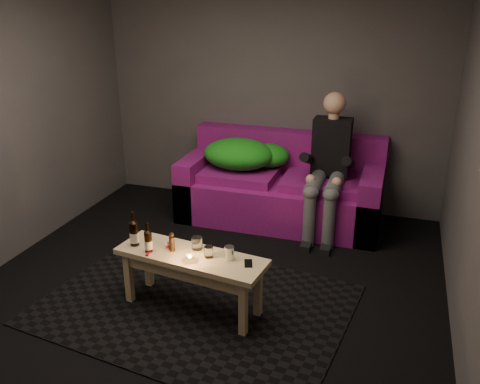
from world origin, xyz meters
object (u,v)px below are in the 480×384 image
(person, at_px, (328,163))
(beer_bottle_a, at_px, (134,233))
(sofa, at_px, (282,189))
(coffee_table, at_px, (191,264))
(beer_bottle_b, at_px, (148,241))
(steel_cup, at_px, (229,253))

(person, height_order, beer_bottle_a, person)
(sofa, distance_m, beer_bottle_a, 2.15)
(coffee_table, bearing_deg, sofa, 82.84)
(beer_bottle_a, height_order, beer_bottle_b, beer_bottle_a)
(beer_bottle_b, bearing_deg, beer_bottle_a, 157.69)
(sofa, distance_m, person, 0.70)
(beer_bottle_b, distance_m, steel_cup, 0.65)
(beer_bottle_a, bearing_deg, coffee_table, -1.03)
(sofa, distance_m, steel_cup, 2.00)
(coffee_table, distance_m, beer_bottle_b, 0.39)
(sofa, relative_size, person, 1.50)
(coffee_table, height_order, beer_bottle_a, beer_bottle_a)
(steel_cup, bearing_deg, beer_bottle_a, -179.07)
(person, distance_m, steel_cup, 1.88)
(coffee_table, relative_size, steel_cup, 11.80)
(person, height_order, coffee_table, person)
(steel_cup, bearing_deg, coffee_table, -175.95)
(beer_bottle_b, bearing_deg, person, 59.34)
(person, xyz_separation_m, beer_bottle_a, (-1.28, -1.82, -0.15))
(coffee_table, height_order, beer_bottle_b, beer_bottle_b)
(beer_bottle_b, bearing_deg, steel_cup, 6.95)
(person, height_order, steel_cup, person)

